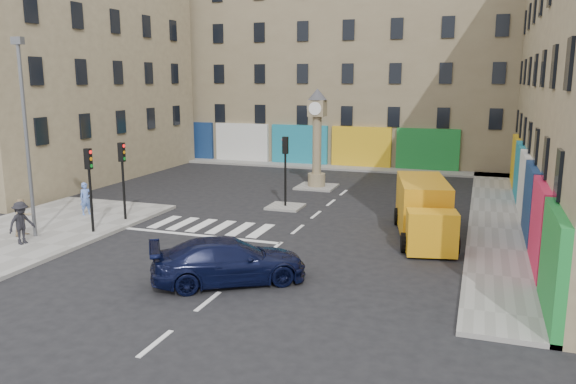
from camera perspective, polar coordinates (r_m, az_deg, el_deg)
The scene contains 18 objects.
ground at distance 22.20m, azimuth -2.23°, elevation -6.39°, with size 120.00×120.00×0.00m, color black.
sidewalk_left at distance 26.60m, azimuth -26.69°, elevation -4.45°, with size 7.00×16.00×0.15m, color gray.
sidewalk_right at distance 30.45m, azimuth 20.44°, elevation -2.05°, with size 2.60×30.00×0.15m, color gray.
sidewalk_far at distance 44.01m, azimuth 3.39°, elevation 2.61°, with size 32.00×2.40×0.15m, color gray.
island_near at distance 30.10m, azimuth -0.27°, elevation -1.50°, with size 1.80×1.80×0.12m, color gray.
island_far at distance 35.70m, azimuth 2.91°, elevation 0.53°, with size 2.40×2.40×0.12m, color gray.
building_far at distance 49.13m, azimuth 5.39°, elevation 13.36°, with size 32.00×10.00×17.00m, color #817356.
building_left at distance 41.44m, azimuth -21.55°, elevation 11.62°, with size 8.00×20.00×15.00m, color #91815F.
traffic_light_left_near at distance 25.86m, azimuth -19.52°, elevation 1.49°, with size 0.28×0.22×3.70m.
traffic_light_left_far at distance 27.75m, azimuth -16.46°, elevation 2.31°, with size 0.28×0.22×3.70m.
traffic_light_island at distance 29.64m, azimuth -0.27°, elevation 3.27°, with size 0.28×0.22×3.70m.
lamp_post at distance 25.81m, azimuth -25.11°, elevation 5.92°, with size 0.50×0.25×8.30m.
clock_pillar at distance 35.20m, azimuth 2.97°, elevation 6.12°, with size 1.20×1.20×6.10m.
navy_sedan at distance 19.19m, azimuth -6.01°, elevation -6.96°, with size 2.12×5.22×1.51m, color black.
yellow_van at distance 25.21m, azimuth 13.62°, elevation -1.74°, with size 3.29×6.85×2.40m.
pedestrian_blue at distance 29.56m, azimuth -19.85°, elevation -0.64°, with size 0.59×0.39×1.62m, color #5A7CCE.
pedestrian_tan at distance 26.69m, azimuth -25.34°, elevation -2.32°, with size 0.78×0.61×1.61m, color tan.
pedestrian_dark at distance 25.32m, azimuth -25.46°, elevation -2.85°, with size 1.14×0.66×1.77m, color black.
Camera 1 is at (7.70, -19.69, 6.78)m, focal length 35.00 mm.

